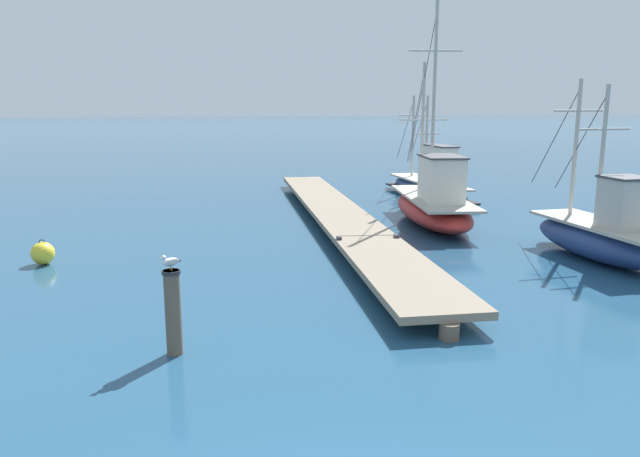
# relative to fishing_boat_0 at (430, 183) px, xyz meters

# --- Properties ---
(floating_dock) EXTENTS (3.67, 20.72, 0.53)m
(floating_dock) POSITION_rel_fishing_boat_0_xyz_m (-5.49, -4.89, -0.28)
(floating_dock) COLOR gray
(floating_dock) RESTS_ON ground
(fishing_boat_0) EXTENTS (1.52, 7.32, 4.41)m
(fishing_boat_0) POSITION_rel_fishing_boat_0_xyz_m (0.00, 0.00, 0.00)
(fishing_boat_0) COLOR navy
(fishing_boat_0) RESTS_ON ground
(fishing_boat_1) EXTENTS (1.72, 5.74, 4.70)m
(fishing_boat_1) POSITION_rel_fishing_boat_0_xyz_m (-0.08, -11.01, 0.03)
(fishing_boat_1) COLOR navy
(fishing_boat_1) RESTS_ON ground
(fishing_boat_2) EXTENTS (3.16, 7.61, 7.41)m
(fishing_boat_2) POSITION_rel_fishing_boat_0_xyz_m (-2.35, -5.51, 0.10)
(fishing_boat_2) COLOR #AD2823
(fishing_boat_2) RESTS_ON ground
(mooring_piling) EXTENTS (0.30, 0.30, 1.42)m
(mooring_piling) POSITION_rel_fishing_boat_0_xyz_m (-11.08, -14.55, 0.10)
(mooring_piling) COLOR brown
(mooring_piling) RESTS_ON ground
(perched_seagull) EXTENTS (0.36, 0.25, 0.27)m
(perched_seagull) POSITION_rel_fishing_boat_0_xyz_m (-11.07, -14.55, 0.93)
(perched_seagull) COLOR gold
(perched_seagull) RESTS_ON mooring_piling
(mooring_buoy) EXTENTS (0.59, 0.59, 0.66)m
(mooring_buoy) POSITION_rel_fishing_boat_0_xyz_m (-14.24, -7.91, -0.35)
(mooring_buoy) COLOR yellow
(mooring_buoy) RESTS_ON ground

